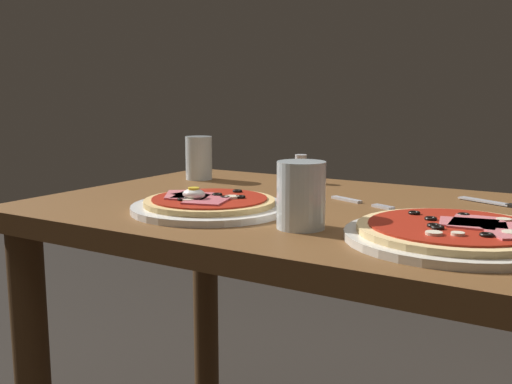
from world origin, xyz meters
name	(u,v)px	position (x,y,z in m)	size (l,w,h in m)	color
dining_table	(312,278)	(0.00, 0.00, 0.63)	(1.07, 0.71, 0.77)	brown
pizza_foreground	(209,204)	(-0.14, -0.14, 0.78)	(0.29, 0.29, 0.05)	white
pizza_across_left	(454,233)	(0.30, -0.14, 0.78)	(0.32, 0.32, 0.03)	silver
water_glass_near	(199,161)	(-0.40, 0.18, 0.82)	(0.07, 0.07, 0.11)	silver
water_glass_far	(301,200)	(0.07, -0.18, 0.82)	(0.08, 0.08, 0.11)	silver
fork	(357,201)	(0.06, 0.08, 0.77)	(0.15, 0.07, 0.00)	silver
knife	(511,205)	(0.33, 0.19, 0.78)	(0.19, 0.09, 0.01)	silver
salt_shaker	(301,169)	(-0.16, 0.26, 0.81)	(0.03, 0.03, 0.07)	white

